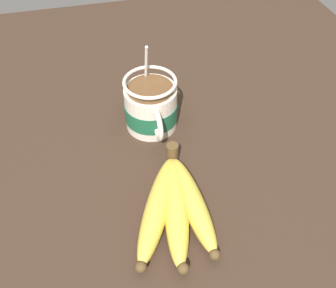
# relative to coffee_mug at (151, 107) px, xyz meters

# --- Properties ---
(table) EXTENTS (1.17, 1.17, 0.03)m
(table) POSITION_rel_coffee_mug_xyz_m (0.07, -0.02, -0.06)
(table) COLOR #332319
(table) RESTS_ON ground
(coffee_mug) EXTENTS (0.14, 0.09, 0.16)m
(coffee_mug) POSITION_rel_coffee_mug_xyz_m (0.00, 0.00, 0.00)
(coffee_mug) COLOR beige
(coffee_mug) RESTS_ON table
(banana_bunch) EXTENTS (0.21, 0.13, 0.04)m
(banana_bunch) POSITION_rel_coffee_mug_xyz_m (0.20, -0.01, -0.03)
(banana_bunch) COLOR #4C381E
(banana_bunch) RESTS_ON table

